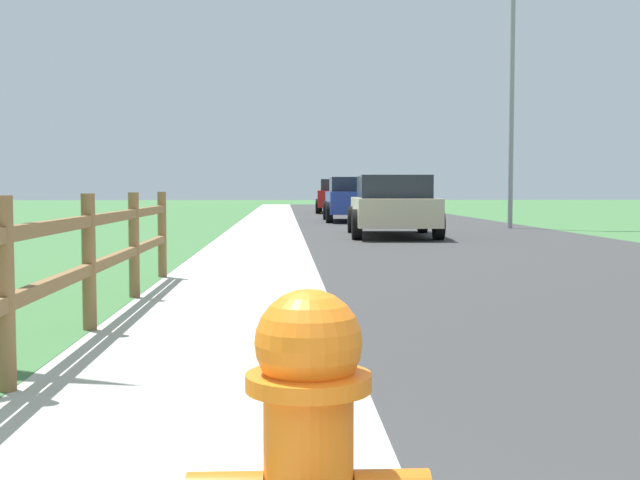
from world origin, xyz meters
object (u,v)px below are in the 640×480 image
at_px(parked_suv_beige, 392,205).
at_px(parked_car_blue, 354,199).
at_px(street_lamp, 515,80).
at_px(parked_car_red, 338,196).

relative_size(parked_suv_beige, parked_car_blue, 1.00).
height_order(parked_car_blue, street_lamp, street_lamp).
distance_m(parked_suv_beige, street_lamp, 6.50).
bearing_deg(street_lamp, parked_suv_beige, -136.72).
distance_m(parked_car_blue, parked_car_red, 10.17).
bearing_deg(parked_car_blue, street_lamp, -52.70).
bearing_deg(parked_suv_beige, parked_car_red, 90.05).
bearing_deg(parked_suv_beige, parked_car_blue, 90.80).
xyz_separation_m(parked_car_red, street_lamp, (4.02, -15.60, 3.43)).
distance_m(parked_car_blue, street_lamp, 7.64).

